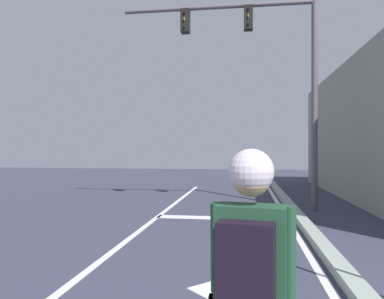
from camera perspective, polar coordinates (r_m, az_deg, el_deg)
The scene contains 7 objects.
lane_line_center at distance 6.01m, azimuth -12.47°, elevation -15.40°, with size 0.12×20.00×0.01m, color silver.
lane_line_curbside at distance 5.73m, azimuth 18.32°, elevation -16.18°, with size 0.12×20.00×0.01m, color silver.
stop_bar at distance 8.67m, azimuth 5.10°, elevation -10.60°, with size 3.16×0.40×0.01m, color silver.
lane_arrow_head at distance 4.50m, azimuth 4.01°, elevation -20.77°, with size 0.56×0.44×0.01m, color silver.
curb_strip at distance 5.76m, azimuth 20.86°, elevation -15.40°, with size 0.24×24.00×0.14m, color #95A397.
skater at distance 1.90m, azimuth 9.09°, elevation -17.57°, with size 0.42×0.59×1.52m.
traffic_signal_mast at distance 10.34m, azimuth 10.93°, elevation 14.36°, with size 5.27×0.34×5.81m.
Camera 1 is at (2.24, 0.58, 1.60)m, focal length 34.22 mm.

